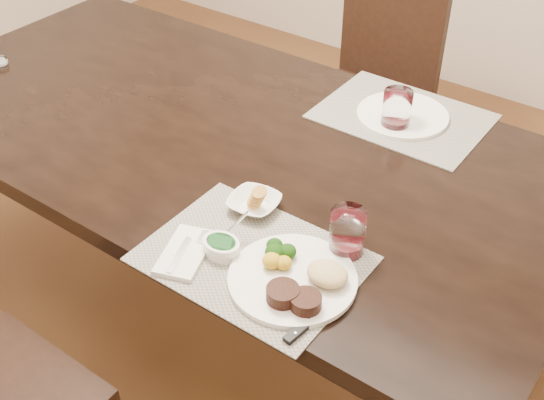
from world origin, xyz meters
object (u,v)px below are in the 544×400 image
Objects in this scene: cracker_bowl at (254,203)px; steak_knife at (309,320)px; wine_glass_near at (347,234)px; dinner_plate at (297,279)px; chair_far at (375,79)px; far_plate at (402,115)px.

steak_knife is at bearing -36.09° from cracker_bowl.
dinner_plate is at bearing -100.86° from wine_glass_near.
dinner_plate is 1.23× the size of steak_knife.
chair_far is 1.43m from dinner_plate.
chair_far is 0.74m from far_plate.
cracker_bowl is 1.24× the size of wine_glass_near.
cracker_bowl is 0.25m from wine_glass_near.
chair_far is at bearing 115.22° from wine_glass_near.
cracker_bowl is (0.29, -1.15, 0.27)m from chair_far.
far_plate is at bearing 105.50° from wine_glass_near.
far_plate is at bearing 108.26° from dinner_plate.
wine_glass_near is 0.60m from far_plate.
far_plate is at bearing 111.88° from steak_knife.
steak_knife and far_plate have the same top height.
chair_far is 1.31m from wine_glass_near.
cracker_bowl is (-0.22, 0.15, 0.00)m from dinner_plate.
dinner_plate is 0.27m from cracker_bowl.
far_plate is (0.38, -0.58, 0.26)m from chair_far.
steak_knife is 0.23m from wine_glass_near.
chair_far is 8.44× the size of wine_glass_near.
dinner_plate is at bearing 145.13° from steak_knife.
wine_glass_near is (0.25, 0.00, 0.03)m from cracker_bowl.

